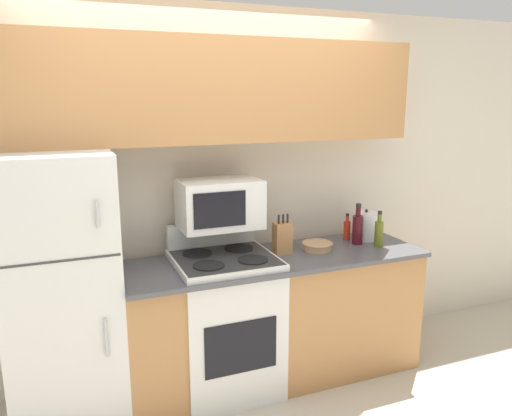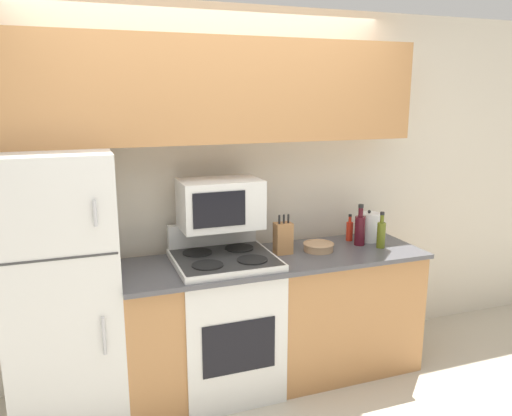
{
  "view_description": "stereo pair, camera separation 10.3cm",
  "coord_description": "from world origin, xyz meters",
  "px_view_note": "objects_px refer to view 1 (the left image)",
  "views": [
    {
      "loc": [
        -1.0,
        -2.63,
        1.96
      ],
      "look_at": [
        0.17,
        0.27,
        1.25
      ],
      "focal_mm": 35.0,
      "sensor_mm": 36.0,
      "label": 1
    },
    {
      "loc": [
        -0.9,
        -2.66,
        1.96
      ],
      "look_at": [
        0.17,
        0.27,
        1.25
      ],
      "focal_mm": 35.0,
      "sensor_mm": 36.0,
      "label": 2
    }
  ],
  "objects_px": {
    "knife_block": "(282,238)",
    "bottle_hot_sauce": "(347,229)",
    "bowl": "(317,246)",
    "stove": "(225,322)",
    "microwave": "(220,204)",
    "bottle_olive_oil": "(379,233)",
    "kettle": "(366,226)",
    "refrigerator": "(62,292)",
    "bottle_wine_red": "(358,228)"
  },
  "relations": [
    {
      "from": "bottle_hot_sauce",
      "to": "microwave",
      "type": "bearing_deg",
      "value": -177.63
    },
    {
      "from": "stove",
      "to": "microwave",
      "type": "xyz_separation_m",
      "value": [
        0.01,
        0.12,
        0.78
      ]
    },
    {
      "from": "stove",
      "to": "bottle_hot_sauce",
      "type": "relative_size",
      "value": 5.49
    },
    {
      "from": "bottle_wine_red",
      "to": "bottle_hot_sauce",
      "type": "distance_m",
      "value": 0.13
    },
    {
      "from": "refrigerator",
      "to": "bowl",
      "type": "bearing_deg",
      "value": -0.98
    },
    {
      "from": "bowl",
      "to": "microwave",
      "type": "bearing_deg",
      "value": 171.14
    },
    {
      "from": "stove",
      "to": "bottle_olive_oil",
      "type": "bearing_deg",
      "value": -3.4
    },
    {
      "from": "microwave",
      "to": "bottle_hot_sauce",
      "type": "relative_size",
      "value": 2.64
    },
    {
      "from": "bottle_wine_red",
      "to": "bottle_hot_sauce",
      "type": "xyz_separation_m",
      "value": [
        -0.01,
        0.12,
        -0.04
      ]
    },
    {
      "from": "bottle_olive_oil",
      "to": "bottle_hot_sauce",
      "type": "height_order",
      "value": "bottle_olive_oil"
    },
    {
      "from": "knife_block",
      "to": "kettle",
      "type": "bearing_deg",
      "value": 5.47
    },
    {
      "from": "refrigerator",
      "to": "microwave",
      "type": "distance_m",
      "value": 1.09
    },
    {
      "from": "knife_block",
      "to": "bottle_olive_oil",
      "type": "distance_m",
      "value": 0.71
    },
    {
      "from": "bottle_olive_oil",
      "to": "microwave",
      "type": "bearing_deg",
      "value": 170.38
    },
    {
      "from": "microwave",
      "to": "knife_block",
      "type": "relative_size",
      "value": 1.92
    },
    {
      "from": "microwave",
      "to": "bowl",
      "type": "distance_m",
      "value": 0.76
    },
    {
      "from": "bowl",
      "to": "bottle_wine_red",
      "type": "xyz_separation_m",
      "value": [
        0.34,
        0.02,
        0.09
      ]
    },
    {
      "from": "stove",
      "to": "microwave",
      "type": "distance_m",
      "value": 0.79
    },
    {
      "from": "refrigerator",
      "to": "kettle",
      "type": "xyz_separation_m",
      "value": [
        2.13,
        0.07,
        0.17
      ]
    },
    {
      "from": "refrigerator",
      "to": "stove",
      "type": "height_order",
      "value": "refrigerator"
    },
    {
      "from": "refrigerator",
      "to": "bowl",
      "type": "xyz_separation_m",
      "value": [
        1.67,
        -0.03,
        0.1
      ]
    },
    {
      "from": "microwave",
      "to": "bottle_olive_oil",
      "type": "height_order",
      "value": "microwave"
    },
    {
      "from": "knife_block",
      "to": "bottle_wine_red",
      "type": "distance_m",
      "value": 0.6
    },
    {
      "from": "knife_block",
      "to": "bottle_hot_sauce",
      "type": "distance_m",
      "value": 0.6
    },
    {
      "from": "bowl",
      "to": "bottle_olive_oil",
      "type": "xyz_separation_m",
      "value": [
        0.45,
        -0.09,
        0.07
      ]
    },
    {
      "from": "bottle_wine_red",
      "to": "kettle",
      "type": "relative_size",
      "value": 1.29
    },
    {
      "from": "bottle_wine_red",
      "to": "microwave",
      "type": "bearing_deg",
      "value": 175.4
    },
    {
      "from": "bottle_hot_sauce",
      "to": "stove",
      "type": "bearing_deg",
      "value": -170.83
    },
    {
      "from": "refrigerator",
      "to": "kettle",
      "type": "relative_size",
      "value": 7.08
    },
    {
      "from": "refrigerator",
      "to": "bottle_wine_red",
      "type": "relative_size",
      "value": 5.51
    },
    {
      "from": "refrigerator",
      "to": "knife_block",
      "type": "height_order",
      "value": "refrigerator"
    },
    {
      "from": "knife_block",
      "to": "bottle_olive_oil",
      "type": "height_order",
      "value": "knife_block"
    },
    {
      "from": "bowl",
      "to": "stove",
      "type": "bearing_deg",
      "value": -178.53
    },
    {
      "from": "bottle_olive_oil",
      "to": "stove",
      "type": "bearing_deg",
      "value": 176.6
    },
    {
      "from": "bowl",
      "to": "knife_block",
      "type": "bearing_deg",
      "value": 173.62
    },
    {
      "from": "refrigerator",
      "to": "bottle_wine_red",
      "type": "bearing_deg",
      "value": -0.14
    },
    {
      "from": "refrigerator",
      "to": "bottle_olive_oil",
      "type": "xyz_separation_m",
      "value": [
        2.12,
        -0.11,
        0.17
      ]
    },
    {
      "from": "stove",
      "to": "knife_block",
      "type": "xyz_separation_m",
      "value": [
        0.43,
        0.05,
        0.52
      ]
    },
    {
      "from": "knife_block",
      "to": "refrigerator",
      "type": "bearing_deg",
      "value": -180.0
    },
    {
      "from": "kettle",
      "to": "bowl",
      "type": "bearing_deg",
      "value": -168.07
    },
    {
      "from": "bottle_wine_red",
      "to": "bottle_hot_sauce",
      "type": "bearing_deg",
      "value": 95.14
    },
    {
      "from": "bottle_wine_red",
      "to": "kettle",
      "type": "distance_m",
      "value": 0.14
    },
    {
      "from": "stove",
      "to": "bottle_olive_oil",
      "type": "xyz_separation_m",
      "value": [
        1.14,
        -0.07,
        0.51
      ]
    },
    {
      "from": "knife_block",
      "to": "kettle",
      "type": "relative_size",
      "value": 1.18
    },
    {
      "from": "refrigerator",
      "to": "kettle",
      "type": "bearing_deg",
      "value": 1.84
    },
    {
      "from": "microwave",
      "to": "knife_block",
      "type": "xyz_separation_m",
      "value": [
        0.42,
        -0.08,
        -0.26
      ]
    },
    {
      "from": "microwave",
      "to": "bottle_olive_oil",
      "type": "relative_size",
      "value": 2.03
    },
    {
      "from": "knife_block",
      "to": "bottle_hot_sauce",
      "type": "height_order",
      "value": "knife_block"
    },
    {
      "from": "microwave",
      "to": "knife_block",
      "type": "bearing_deg",
      "value": -10.36
    },
    {
      "from": "bottle_olive_oil",
      "to": "refrigerator",
      "type": "bearing_deg",
      "value": 176.93
    }
  ]
}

